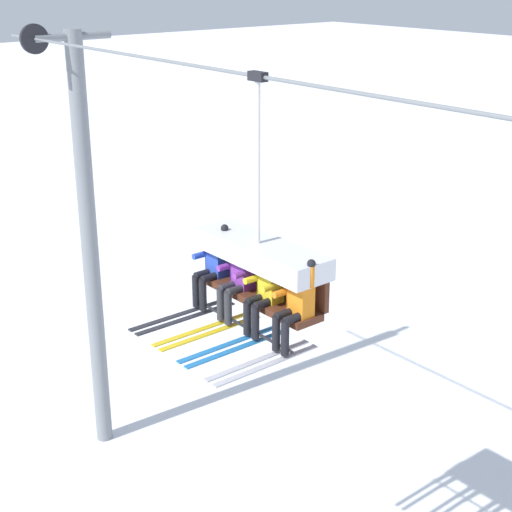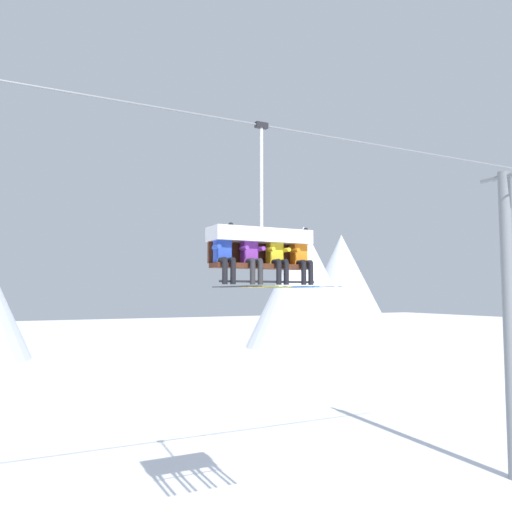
% 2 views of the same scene
% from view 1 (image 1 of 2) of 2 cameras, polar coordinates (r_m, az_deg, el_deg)
% --- Properties ---
extents(lift_tower_near, '(0.36, 1.88, 9.39)m').
position_cam_1_polar(lift_tower_near, '(17.06, -12.06, 0.95)').
color(lift_tower_near, slate).
rests_on(lift_tower_near, ground_plane).
extents(lift_cable, '(17.51, 0.05, 0.05)m').
position_cam_1_polar(lift_cable, '(9.34, 4.66, 12.17)').
color(lift_cable, slate).
extents(chairlift_chair, '(2.24, 0.74, 3.46)m').
position_cam_1_polar(chairlift_chair, '(10.85, 0.42, -0.30)').
color(chairlift_chair, '#512819').
extents(skier_blue, '(0.48, 1.70, 1.34)m').
position_cam_1_polar(skier_blue, '(11.51, -3.29, -0.67)').
color(skier_blue, '#2847B7').
extents(skier_purple, '(0.46, 1.70, 1.23)m').
position_cam_1_polar(skier_purple, '(11.06, -1.47, -1.66)').
color(skier_purple, purple).
extents(skier_yellow, '(0.46, 1.70, 1.23)m').
position_cam_1_polar(skier_yellow, '(10.63, 0.54, -2.62)').
color(skier_yellow, yellow).
extents(skier_orange, '(0.48, 1.70, 1.34)m').
position_cam_1_polar(skier_orange, '(10.20, 2.76, -3.54)').
color(skier_orange, orange).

